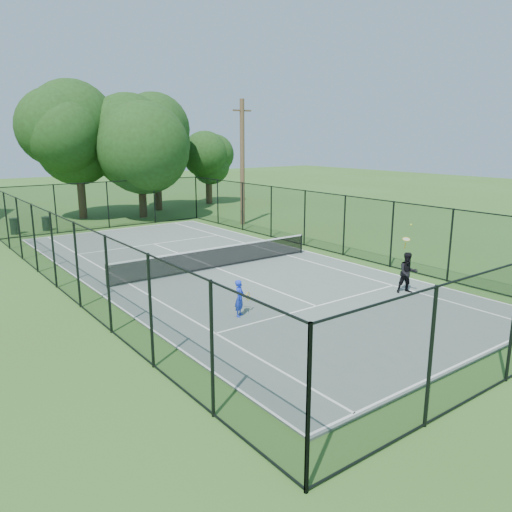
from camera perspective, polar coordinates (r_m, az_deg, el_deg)
ground at (r=22.25m, az=-4.47°, el=-1.54°), size 120.00×120.00×0.00m
tennis_court at (r=22.24m, az=-4.48°, el=-1.47°), size 11.00×24.00×0.06m
tennis_net at (r=22.11m, az=-4.50°, el=-0.09°), size 10.08×0.08×0.95m
fence at (r=21.91m, az=-4.55°, el=2.25°), size 13.10×26.10×3.00m
tree_near_left at (r=37.89m, az=-19.76°, el=12.47°), size 6.98×6.98×9.10m
tree_near_mid at (r=37.27m, az=-13.14°, el=12.37°), size 6.53×6.53×8.53m
tree_near_right at (r=40.77m, az=-11.34°, el=12.11°), size 5.67×5.67×7.83m
tree_far_right at (r=44.29m, az=-5.47°, el=10.77°), size 4.55×4.55×6.01m
trash_bin_left at (r=33.53m, az=-25.85°, el=3.09°), size 0.58×0.58×0.97m
trash_bin_right at (r=34.02m, az=-22.81°, el=3.43°), size 0.58×0.58×0.87m
utility_pole at (r=33.33m, az=-1.57°, el=10.67°), size 1.40×0.30×8.12m
player_blue at (r=16.17m, az=-1.87°, el=-4.84°), size 0.85×0.49×1.21m
player_black at (r=19.37m, az=16.95°, el=-1.82°), size 0.98×0.93×2.51m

